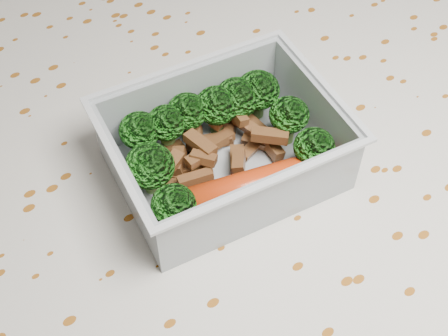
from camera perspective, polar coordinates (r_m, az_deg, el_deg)
dining_table at (r=0.57m, az=0.55°, el=-6.39°), size 1.40×0.90×0.75m
tablecloth at (r=0.53m, az=0.59°, el=-3.49°), size 1.46×0.96×0.19m
lunch_container at (r=0.49m, az=0.03°, el=1.37°), size 0.19×0.16×0.06m
broccoli_florets at (r=0.49m, az=-0.97°, el=3.69°), size 0.15×0.12×0.04m
meat_pile at (r=0.50m, az=-0.80°, el=1.60°), size 0.11×0.07×0.03m
sausage at (r=0.47m, az=2.48°, el=-1.75°), size 0.15×0.06×0.03m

